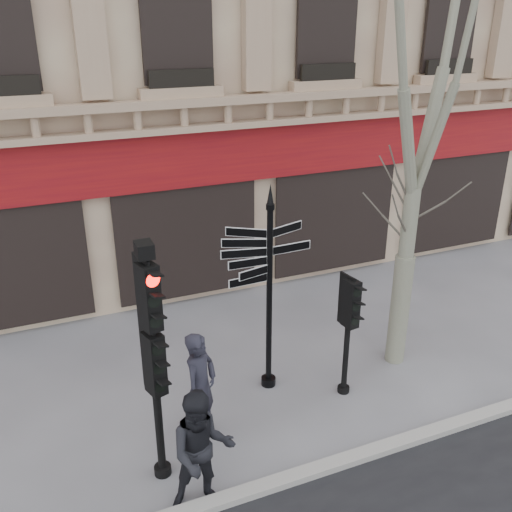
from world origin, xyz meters
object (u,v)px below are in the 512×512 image
Objects in this scene: traffic_signal_main at (152,338)px; pedestrian_b at (202,452)px; plane_tree at (431,33)px; fingerpost at (270,256)px; traffic_signal_secondary at (349,316)px; pedestrian_a at (201,387)px.

traffic_signal_main is 2.00× the size of pedestrian_b.
plane_tree is at bearing -2.75° from traffic_signal_main.
fingerpost reaches higher than pedestrian_b.
pedestrian_b is (-3.26, -1.53, -0.67)m from traffic_signal_secondary.
traffic_signal_main is (-2.46, -1.47, -0.24)m from fingerpost.
traffic_signal_main is at bearing -177.54° from traffic_signal_secondary.
pedestrian_b is at bearing -79.73° from traffic_signal_main.
pedestrian_a is (-2.82, -0.10, -0.66)m from traffic_signal_secondary.
plane_tree is (5.21, 1.24, 3.85)m from traffic_signal_main.
plane_tree is 4.62× the size of pedestrian_b.
pedestrian_b is at bearing -163.30° from traffic_signal_secondary.
fingerpost is 4.55m from plane_tree.
fingerpost is 2.05× the size of pedestrian_a.
fingerpost is at bearing -13.51° from pedestrian_a.
pedestrian_a is (-4.36, -0.63, -5.33)m from plane_tree.
traffic_signal_secondary is at bearing -39.61° from pedestrian_a.
traffic_signal_secondary is 0.26× the size of plane_tree.
plane_tree is 7.47m from pedestrian_b.
traffic_signal_main reaches higher than pedestrian_a.
pedestrian_b is at bearing -148.58° from pedestrian_a.
fingerpost is 0.45× the size of plane_tree.
pedestrian_a is 1.01× the size of pedestrian_b.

